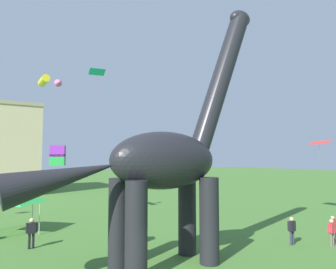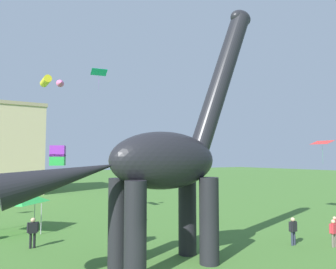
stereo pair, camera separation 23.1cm
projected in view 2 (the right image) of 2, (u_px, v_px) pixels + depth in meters
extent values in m
cylinder|color=black|center=(187.00, 215.00, 17.74)|extent=(1.00, 1.00, 4.31)
cylinder|color=black|center=(209.00, 220.00, 16.12)|extent=(1.00, 1.00, 4.31)
cylinder|color=black|center=(118.00, 223.00, 15.57)|extent=(1.00, 1.00, 4.31)
cylinder|color=black|center=(135.00, 230.00, 13.96)|extent=(1.00, 1.00, 4.31)
ellipsoid|color=black|center=(164.00, 160.00, 16.06)|extent=(5.90, 2.54, 2.90)
cylinder|color=black|center=(221.00, 79.00, 18.40)|extent=(4.24, 1.09, 8.40)
ellipsoid|color=black|center=(241.00, 19.00, 19.54)|extent=(1.45, 0.91, 1.00)
cone|color=black|center=(64.00, 177.00, 13.42)|extent=(5.18, 1.45, 2.46)
cylinder|color=#2D3347|center=(137.00, 219.00, 26.28)|extent=(0.09, 0.09, 0.52)
cylinder|color=#2D3347|center=(138.00, 219.00, 26.35)|extent=(0.09, 0.09, 0.52)
cube|color=blue|center=(137.00, 213.00, 26.35)|extent=(0.28, 0.17, 0.37)
sphere|color=tan|center=(137.00, 210.00, 26.37)|extent=(0.16, 0.16, 0.16)
cylinder|color=blue|center=(136.00, 213.00, 26.26)|extent=(0.07, 0.07, 0.35)
cylinder|color=blue|center=(139.00, 213.00, 26.43)|extent=(0.07, 0.07, 0.35)
cylinder|color=#2D3347|center=(292.00, 239.00, 19.34)|extent=(0.14, 0.14, 0.83)
cylinder|color=#2D3347|center=(294.00, 238.00, 19.45)|extent=(0.14, 0.14, 0.83)
cube|color=black|center=(293.00, 227.00, 19.44)|extent=(0.45, 0.28, 0.58)
sphere|color=tan|center=(293.00, 220.00, 19.47)|extent=(0.26, 0.26, 0.26)
cylinder|color=black|center=(290.00, 227.00, 19.31)|extent=(0.11, 0.11, 0.56)
cylinder|color=black|center=(296.00, 226.00, 19.58)|extent=(0.11, 0.11, 0.56)
cylinder|color=#6B6056|center=(333.00, 240.00, 18.95)|extent=(0.13, 0.13, 0.80)
cylinder|color=#6B6056|center=(335.00, 240.00, 19.05)|extent=(0.13, 0.13, 0.80)
cube|color=#D1333D|center=(333.00, 229.00, 19.05)|extent=(0.43, 0.27, 0.57)
sphere|color=tan|center=(333.00, 222.00, 19.08)|extent=(0.25, 0.25, 0.25)
cylinder|color=#D1333D|center=(331.00, 229.00, 18.92)|extent=(0.11, 0.11, 0.54)
cylinder|color=#D1333D|center=(336.00, 228.00, 19.18)|extent=(0.11, 0.11, 0.54)
cylinder|color=#6B6056|center=(334.00, 234.00, 20.66)|extent=(0.12, 0.12, 0.74)
cylinder|color=#6B6056|center=(336.00, 234.00, 20.76)|extent=(0.12, 0.12, 0.74)
cube|color=#D1333D|center=(335.00, 224.00, 20.75)|extent=(0.40, 0.25, 0.52)
sphere|color=tan|center=(335.00, 218.00, 20.78)|extent=(0.23, 0.23, 0.23)
cylinder|color=#D1333D|center=(333.00, 224.00, 20.64)|extent=(0.10, 0.10, 0.50)
cylinder|color=black|center=(31.00, 241.00, 18.72)|extent=(0.15, 0.15, 0.87)
cylinder|color=black|center=(34.00, 240.00, 18.84)|extent=(0.15, 0.15, 0.87)
cube|color=black|center=(33.00, 228.00, 18.83)|extent=(0.47, 0.29, 0.62)
sphere|color=tan|center=(33.00, 220.00, 18.87)|extent=(0.27, 0.27, 0.27)
cylinder|color=black|center=(28.00, 228.00, 18.69)|extent=(0.12, 0.12, 0.59)
cylinder|color=black|center=(38.00, 227.00, 18.98)|extent=(0.12, 0.12, 0.59)
cylinder|color=#B2B2B7|center=(35.00, 213.00, 24.55)|extent=(0.06, 0.06, 2.10)
cylinder|color=#B2B2B7|center=(41.00, 219.00, 22.26)|extent=(0.06, 0.06, 2.10)
pyramid|color=green|center=(18.00, 196.00, 22.80)|extent=(3.15, 3.15, 0.90)
cube|color=#19B2B7|center=(99.00, 72.00, 30.06)|extent=(1.61, 1.27, 0.40)
cylinder|color=purple|center=(99.00, 82.00, 30.00)|extent=(0.01, 0.01, 1.45)
cylinder|color=yellow|center=(46.00, 81.00, 25.59)|extent=(0.66, 2.13, 0.59)
cone|color=pink|center=(61.00, 83.00, 26.17)|extent=(0.64, 0.55, 0.62)
cube|color=purple|center=(58.00, 151.00, 15.34)|extent=(0.86, 0.86, 0.54)
cube|color=green|center=(58.00, 160.00, 15.31)|extent=(0.86, 0.86, 0.54)
cube|color=red|center=(322.00, 142.00, 29.63)|extent=(1.33, 1.79, 0.38)
cylinder|color=green|center=(323.00, 155.00, 29.55)|extent=(0.01, 0.01, 1.76)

